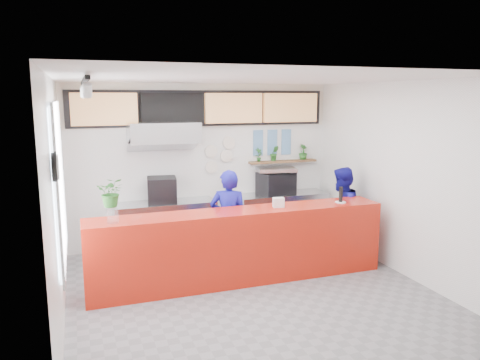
{
  "coord_description": "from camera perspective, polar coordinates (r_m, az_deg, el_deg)",
  "views": [
    {
      "loc": [
        -2.24,
        -5.95,
        2.75
      ],
      "look_at": [
        0.1,
        0.7,
        1.5
      ],
      "focal_mm": 35.0,
      "sensor_mm": 36.0,
      "label": 1
    }
  ],
  "objects": [
    {
      "name": "photo_frame_b",
      "position": [
        9.21,
        3.96,
        5.36
      ],
      "size": [
        0.2,
        0.02,
        0.25
      ],
      "primitive_type": "cube",
      "color": "#598CBF",
      "rests_on": "wall_back"
    },
    {
      "name": "ceiling",
      "position": [
        6.36,
        1.28,
        12.31
      ],
      "size": [
        5.0,
        5.0,
        0.0
      ],
      "primitive_type": "plane",
      "rotation": [
        3.14,
        0.0,
        0.0
      ],
      "color": "silver"
    },
    {
      "name": "basil_vase",
      "position": [
        6.38,
        -15.4,
        -1.45
      ],
      "size": [
        0.41,
        0.37,
        0.39
      ],
      "primitive_type": "imported",
      "rotation": [
        0.0,
        0.0,
        -0.19
      ],
      "color": "#256021",
      "rests_on": "glass_vase"
    },
    {
      "name": "dec_plate_d",
      "position": [
        8.89,
        -1.37,
        4.57
      ],
      "size": [
        0.24,
        0.03,
        0.24
      ],
      "primitive_type": "cylinder",
      "rotation": [
        1.57,
        0.0,
        0.0
      ],
      "color": "silver",
      "rests_on": "wall_back"
    },
    {
      "name": "window_frame",
      "position": [
        6.34,
        -21.01,
        -0.16
      ],
      "size": [
        0.03,
        2.3,
        2.0
      ],
      "primitive_type": "cube",
      "color": "#B2B5BA",
      "rests_on": "wall_left"
    },
    {
      "name": "espresso_tray",
      "position": [
        9.01,
        4.43,
        1.31
      ],
      "size": [
        0.81,
        0.63,
        0.07
      ],
      "primitive_type": "cube",
      "rotation": [
        0.0,
        0.0,
        -0.2
      ],
      "color": "#A8AAAF",
      "rests_on": "espresso_machine"
    },
    {
      "name": "photo_frame_c",
      "position": [
        9.33,
        5.66,
        5.4
      ],
      "size": [
        0.2,
        0.02,
        0.25
      ],
      "primitive_type": "cube",
      "color": "#598CBF",
      "rests_on": "wall_back"
    },
    {
      "name": "right_bench",
      "position": [
        9.26,
        5.11,
        -4.37
      ],
      "size": [
        1.8,
        0.6,
        0.9
      ],
      "primitive_type": "cube",
      "color": "#B2B5BA",
      "rests_on": "ground"
    },
    {
      "name": "photo_frame_d",
      "position": [
        9.12,
        2.21,
        3.76
      ],
      "size": [
        0.2,
        0.02,
        0.25
      ],
      "primitive_type": "cube",
      "color": "#598CBF",
      "rests_on": "wall_back"
    },
    {
      "name": "hood_lip",
      "position": [
        8.26,
        -9.3,
        4.37
      ],
      "size": [
        1.2,
        0.69,
        0.31
      ],
      "primitive_type": "cube",
      "rotation": [
        -0.35,
        0.0,
        0.0
      ],
      "color": "#B2B5BA",
      "rests_on": "ceiling"
    },
    {
      "name": "menu_board_far_left",
      "position": [
        8.34,
        -16.2,
        8.29
      ],
      "size": [
        1.1,
        0.1,
        0.55
      ],
      "primitive_type": "cube",
      "color": "tan",
      "rests_on": "wall_back"
    },
    {
      "name": "dec_plate_c",
      "position": [
        8.85,
        -3.51,
        1.59
      ],
      "size": [
        0.24,
        0.03,
        0.24
      ],
      "primitive_type": "cylinder",
      "rotation": [
        1.57,
        0.0,
        0.0
      ],
      "color": "silver",
      "rests_on": "wall_back"
    },
    {
      "name": "wall_clock_face",
      "position": [
        5.1,
        -21.33,
        1.47
      ],
      "size": [
        0.02,
        0.26,
        0.26
      ],
      "primitive_type": "cylinder",
      "rotation": [
        0.0,
        1.57,
        0.0
      ],
      "color": "white",
      "rests_on": "wall_left"
    },
    {
      "name": "soffit",
      "position": [
        8.7,
        -4.53,
        8.71
      ],
      "size": [
        4.8,
        0.04,
        0.65
      ],
      "primitive_type": "cube",
      "color": "black",
      "rests_on": "wall_back"
    },
    {
      "name": "extraction_hood",
      "position": [
        8.25,
        -9.34,
        5.75
      ],
      "size": [
        1.2,
        0.7,
        0.35
      ],
      "primitive_type": "cube",
      "color": "#B2B5BA",
      "rests_on": "ceiling"
    },
    {
      "name": "napkin_holder",
      "position": [
        7.13,
        4.72,
        -2.75
      ],
      "size": [
        0.18,
        0.13,
        0.15
      ],
      "primitive_type": "cube",
      "rotation": [
        0.0,
        0.0,
        -0.17
      ],
      "color": "silver",
      "rests_on": "service_counter"
    },
    {
      "name": "panini_oven",
      "position": [
        8.42,
        -9.5,
        -1.2
      ],
      "size": [
        0.56,
        0.56,
        0.45
      ],
      "primitive_type": "cube",
      "rotation": [
        0.0,
        0.0,
        -0.14
      ],
      "color": "black",
      "rests_on": "prep_bench"
    },
    {
      "name": "wall_left",
      "position": [
        6.08,
        -21.42,
        -2.51
      ],
      "size": [
        0.0,
        5.0,
        5.0
      ],
      "primitive_type": "plane",
      "rotation": [
        1.57,
        0.0,
        1.57
      ],
      "color": "white",
      "rests_on": "ground"
    },
    {
      "name": "herb_d",
      "position": [
        9.44,
        7.7,
        3.42
      ],
      "size": [
        0.22,
        0.2,
        0.31
      ],
      "primitive_type": "imported",
      "rotation": [
        0.0,
        0.0,
        0.38
      ],
      "color": "#256021",
      "rests_on": "herb_shelf"
    },
    {
      "name": "herb_shelf",
      "position": [
        9.27,
        5.26,
        2.27
      ],
      "size": [
        1.4,
        0.18,
        0.04
      ],
      "primitive_type": "cube",
      "color": "brown",
      "rests_on": "wall_back"
    },
    {
      "name": "menu_board_far_right",
      "position": [
        9.23,
        6.16,
        8.76
      ],
      "size": [
        1.1,
        0.1,
        0.55
      ],
      "primitive_type": "cube",
      "color": "tan",
      "rests_on": "wall_back"
    },
    {
      "name": "pepper_mill",
      "position": [
        7.57,
        12.19,
        -1.71
      ],
      "size": [
        0.07,
        0.07,
        0.24
      ],
      "primitive_type": "cylinder",
      "rotation": [
        0.0,
        0.0,
        -0.28
      ],
      "color": "black",
      "rests_on": "white_plate"
    },
    {
      "name": "track_rail",
      "position": [
        5.95,
        -18.41,
        11.39
      ],
      "size": [
        0.05,
        2.4,
        0.04
      ],
      "primitive_type": "cube",
      "color": "black",
      "rests_on": "ceiling"
    },
    {
      "name": "menu_board_mid_right",
      "position": [
        8.79,
        -0.76,
        8.75
      ],
      "size": [
        1.1,
        0.1,
        0.55
      ],
      "primitive_type": "cube",
      "color": "tan",
      "rests_on": "wall_back"
    },
    {
      "name": "dec_plate_a",
      "position": [
        8.81,
        -3.53,
        3.52
      ],
      "size": [
        0.24,
        0.03,
        0.24
      ],
      "primitive_type": "cylinder",
      "rotation": [
        1.57,
        0.0,
        0.0
      ],
      "color": "silver",
      "rests_on": "wall_back"
    },
    {
      "name": "photo_frame_e",
      "position": [
        9.23,
        3.95,
        3.82
      ],
      "size": [
        0.2,
        0.02,
        0.25
      ],
      "primitive_type": "cube",
      "color": "#598CBF",
      "rests_on": "wall_back"
    },
    {
      "name": "prep_bench",
      "position": [
        8.59,
        -9.07,
        -5.61
      ],
      "size": [
        1.8,
        0.6,
        0.9
      ],
      "primitive_type": "cube",
      "color": "#B2B5BA",
      "rests_on": "ground"
    },
    {
      "name": "espresso_machine",
      "position": [
        9.06,
        4.41,
        -0.4
      ],
      "size": [
        0.73,
        0.58,
        0.42
      ],
      "primitive_type": "cube",
      "rotation": [
        0.0,
        0.0,
        0.18
      ],
      "color": "black",
      "rests_on": "right_bench"
    },
    {
      "name": "staff_center",
      "position": [
        7.42,
        -1.38,
        -5.01
      ],
      "size": [
        0.71,
        0.61,
        1.64
      ],
      "primitive_type": "imported",
      "rotation": [
        0.0,
        0.0,
        2.72
      ],
      "color": "navy",
      "rests_on": "ground"
    },
    {
      "name": "staff_right",
      "position": [
        8.33,
        12.2,
        -3.82
      ],
      "size": [
        0.97,
        0.94,
        1.57
      ],
      "primitive_type": "imported",
      "rotation": [
        0.0,
        0.0,
        3.81
      ],
      "color": "navy",
      "rests_on": "ground"
    },
    {
      "name": "service_counter",
      "position": [
        7.08,
        0.04,
        -8.04
      ],
      "size": [
        4.5,
        0.6,
        1.1
      ],
      "primitive_type": "cube",
      "color": "#AF1B0C",
      "rests_on": "ground"
    },
    {
      "name": "cream_band",
      "position": [
        8.73,
        -4.59,
        9.04
      ],
      "size": [
        5.0,
        0.02,
        0.8
      ],
      "primitive_type": "cube",
      "color": "beige",
      "rests_on": "wall_back"
    },
    {
      "name": "menu_board_mid_left",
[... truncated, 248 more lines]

